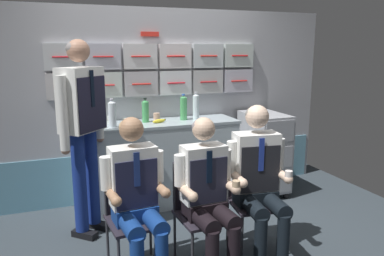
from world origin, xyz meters
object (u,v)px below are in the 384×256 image
Objects in this scene: crew_member_left at (137,193)px; snack_banana at (159,121)px; service_trolley at (264,151)px; folding_chair_near_trolley at (251,190)px; coffee_cup_spare at (157,116)px; folding_chair_left at (131,206)px; crew_member_standing at (83,119)px; crew_member_right at (208,191)px; crew_member_near_trolley at (259,175)px; water_bottle_clear at (184,108)px; folding_chair_right at (199,202)px.

crew_member_left reaches higher than snack_banana.
crew_member_left reaches higher than service_trolley.
folding_chair_near_trolley is 11.13× the size of coffee_cup_spare.
crew_member_standing reaches higher than folding_chair_left.
crew_member_right is 0.50m from crew_member_near_trolley.
crew_member_near_trolley is (-0.02, -0.16, 0.19)m from folding_chair_near_trolley.
service_trolley is 1.34m from snack_banana.
water_bottle_clear is 0.34m from snack_banana.
snack_banana is (-0.51, 1.11, 0.45)m from folding_chair_near_trolley.
crew_member_left reaches higher than coffee_cup_spare.
crew_member_left is 0.54m from crew_member_right.
crew_member_right is at bearing -86.74° from folding_chair_right.
crew_member_left reaches higher than folding_chair_left.
crew_member_near_trolley reaches higher than water_bottle_clear.
service_trolley is 2.18m from crew_member_standing.
service_trolley is 5.61× the size of snack_banana.
water_bottle_clear is at bearing 53.97° from folding_chair_left.
water_bottle_clear is (1.12, 0.47, -0.02)m from crew_member_standing.
coffee_cup_spare is at bearing 81.96° from snack_banana.
crew_member_standing is at bearing 146.09° from crew_member_near_trolley.
folding_chair_near_trolley is (1.03, 0.13, -0.16)m from crew_member_left.
coffee_cup_spare is at bearing 66.15° from folding_chair_left.
service_trolley is 1.17× the size of folding_chair_near_trolley.
crew_member_standing reaches higher than snack_banana.
folding_chair_left is at bearing -126.03° from water_bottle_clear.
snack_banana reaches higher than folding_chair_left.
coffee_cup_spare is (-0.46, 1.46, 0.28)m from crew_member_near_trolley.
crew_member_left is at bearing -172.92° from folding_chair_near_trolley.
crew_member_left is 4.22× the size of water_bottle_clear.
crew_member_near_trolley is at bearing -72.54° from coffee_cup_spare.
crew_member_standing is (-0.29, 0.85, 0.43)m from crew_member_left.
crew_member_near_trolley is at bearing -9.41° from folding_chair_right.
folding_chair_left and folding_chair_near_trolley have the same top height.
service_trolley is 1.17× the size of folding_chair_right.
folding_chair_near_trolley is at bearing -69.84° from coffee_cup_spare.
water_bottle_clear is (0.84, 1.16, 0.57)m from folding_chair_left.
crew_member_left and water_bottle_clear have the same top height.
folding_chair_left is 1.00× the size of folding_chair_near_trolley.
water_bottle_clear is at bearing 76.07° from folding_chair_right.
water_bottle_clear is (0.83, 1.32, 0.40)m from crew_member_left.
service_trolley is at bearing 41.25° from folding_chair_right.
crew_member_left is 1.61m from water_bottle_clear.
crew_member_right is 6.97× the size of snack_banana.
crew_member_near_trolley is (1.02, -0.19, 0.19)m from folding_chair_left.
crew_member_left is at bearing 178.36° from crew_member_near_trolley.
coffee_cup_spare is at bearing 157.05° from water_bottle_clear.
crew_member_near_trolley is at bearing -122.97° from service_trolley.
crew_member_left is 7.08× the size of snack_banana.
crew_member_left is 1.57m from coffee_cup_spare.
crew_member_right is 1.46× the size of folding_chair_near_trolley.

